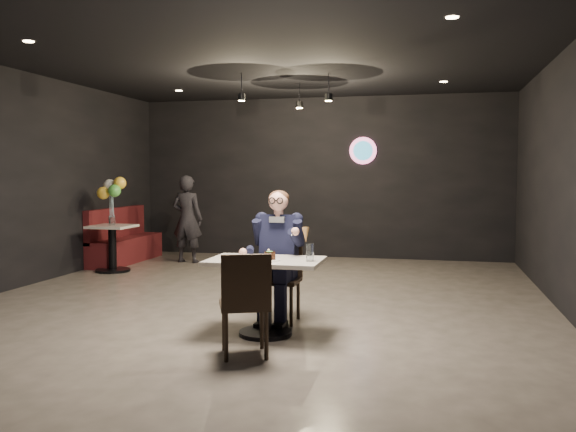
% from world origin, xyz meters
% --- Properties ---
extents(floor, '(9.00, 9.00, 0.00)m').
position_xyz_m(floor, '(0.00, 0.00, 0.00)').
color(floor, gray).
rests_on(floor, ground).
extents(wall_sign, '(0.50, 0.06, 0.50)m').
position_xyz_m(wall_sign, '(0.80, 4.47, 2.00)').
color(wall_sign, pink).
rests_on(wall_sign, floor).
extents(pendant_lights, '(1.40, 1.20, 0.36)m').
position_xyz_m(pendant_lights, '(0.00, 2.00, 2.88)').
color(pendant_lights, black).
rests_on(pendant_lights, floor).
extents(main_table, '(1.10, 0.70, 0.75)m').
position_xyz_m(main_table, '(0.48, -1.17, 0.38)').
color(main_table, silver).
rests_on(main_table, floor).
extents(chair_far, '(0.42, 0.46, 0.92)m').
position_xyz_m(chair_far, '(0.48, -0.62, 0.46)').
color(chair_far, black).
rests_on(chair_far, floor).
extents(chair_near, '(0.56, 0.58, 0.92)m').
position_xyz_m(chair_near, '(0.48, -1.86, 0.46)').
color(chair_near, black).
rests_on(chair_near, floor).
extents(seated_man, '(0.60, 0.80, 1.44)m').
position_xyz_m(seated_man, '(0.48, -0.62, 0.72)').
color(seated_man, black).
rests_on(seated_man, floor).
extents(dessert_plate, '(0.24, 0.24, 0.01)m').
position_xyz_m(dessert_plate, '(0.53, -1.28, 0.76)').
color(dessert_plate, white).
rests_on(dessert_plate, main_table).
extents(cake_slice, '(0.12, 0.11, 0.07)m').
position_xyz_m(cake_slice, '(0.55, -1.28, 0.80)').
color(cake_slice, black).
rests_on(cake_slice, dessert_plate).
extents(mint_leaf, '(0.06, 0.04, 0.01)m').
position_xyz_m(mint_leaf, '(0.56, -1.31, 0.84)').
color(mint_leaf, green).
rests_on(mint_leaf, cake_slice).
extents(sundae_glass, '(0.07, 0.07, 0.17)m').
position_xyz_m(sundae_glass, '(0.93, -1.20, 0.83)').
color(sundae_glass, silver).
rests_on(sundae_glass, main_table).
extents(wafer_cone, '(0.09, 0.09, 0.14)m').
position_xyz_m(wafer_cone, '(0.89, -1.24, 1.00)').
color(wafer_cone, tan).
rests_on(wafer_cone, sundae_glass).
extents(booth_bench, '(0.49, 1.94, 0.97)m').
position_xyz_m(booth_bench, '(-3.25, 3.00, 0.49)').
color(booth_bench, '#44110E').
rests_on(booth_bench, floor).
extents(side_table, '(0.64, 0.64, 0.80)m').
position_xyz_m(side_table, '(-2.95, 2.00, 0.40)').
color(side_table, silver).
rests_on(side_table, floor).
extents(balloon_vase, '(0.10, 0.10, 0.15)m').
position_xyz_m(balloon_vase, '(-2.95, 2.00, 0.83)').
color(balloon_vase, silver).
rests_on(balloon_vase, side_table).
extents(balloon_bunch, '(0.37, 0.37, 0.60)m').
position_xyz_m(balloon_bunch, '(-2.95, 2.00, 1.20)').
color(balloon_bunch, yellow).
rests_on(balloon_bunch, balloon_vase).
extents(passerby, '(0.59, 0.41, 1.55)m').
position_xyz_m(passerby, '(-2.17, 3.22, 0.77)').
color(passerby, black).
rests_on(passerby, floor).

